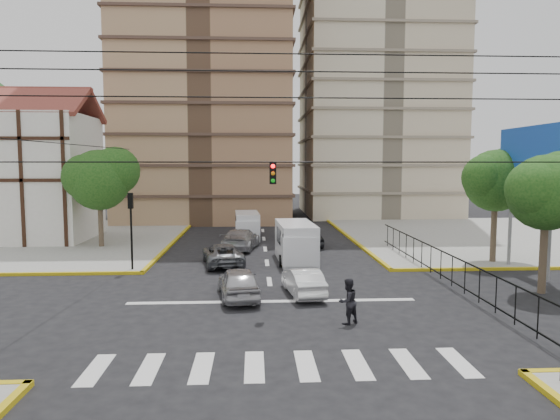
{
  "coord_description": "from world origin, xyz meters",
  "views": [
    {
      "loc": [
        -0.78,
        -20.81,
        6.22
      ],
      "look_at": [
        0.44,
        2.79,
        4.0
      ],
      "focal_mm": 32.0,
      "sensor_mm": 36.0,
      "label": 1
    }
  ],
  "objects": [
    {
      "name": "ground",
      "position": [
        0.0,
        0.0,
        0.0
      ],
      "size": [
        160.0,
        160.0,
        0.0
      ],
      "primitive_type": "plane",
      "color": "black",
      "rests_on": "ground"
    },
    {
      "name": "tree_park_a",
      "position": [
        13.08,
        2.01,
        5.01
      ],
      "size": [
        4.41,
        3.6,
        6.83
      ],
      "color": "#473828",
      "rests_on": "ground"
    },
    {
      "name": "van_left_lane",
      "position": [
        -1.38,
        20.12,
        1.04
      ],
      "size": [
        2.12,
        4.86,
        2.15
      ],
      "rotation": [
        0.0,
        0.0,
        0.05
      ],
      "color": "silver",
      "rests_on": "ground"
    },
    {
      "name": "traffic_light_hanging",
      "position": [
        0.0,
        -2.04,
        5.9
      ],
      "size": [
        18.0,
        9.12,
        0.92
      ],
      "color": "black",
      "rests_on": "ground"
    },
    {
      "name": "car_grey_mid_left",
      "position": [
        -2.71,
        9.4,
        0.67
      ],
      "size": [
        3.0,
        5.11,
        1.33
      ],
      "primitive_type": "imported",
      "rotation": [
        0.0,
        0.0,
        3.31
      ],
      "color": "slate",
      "rests_on": "ground"
    },
    {
      "name": "sidewalk_ne",
      "position": [
        20.0,
        20.0,
        0.07
      ],
      "size": [
        26.0,
        26.0,
        0.15
      ],
      "primitive_type": "cube",
      "color": "gray",
      "rests_on": "ground"
    },
    {
      "name": "billboard",
      "position": [
        14.45,
        6.0,
        6.0
      ],
      "size": [
        0.36,
        6.2,
        8.1
      ],
      "color": "slate",
      "rests_on": "ground"
    },
    {
      "name": "car_silver_rear_left",
      "position": [
        -1.77,
        14.92,
        0.76
      ],
      "size": [
        3.01,
        5.54,
        1.52
      ],
      "primitive_type": "imported",
      "rotation": [
        0.0,
        0.0,
        2.97
      ],
      "color": "#AAAAAE",
      "rests_on": "ground"
    },
    {
      "name": "sidewalk_nw",
      "position": [
        -20.0,
        20.0,
        0.07
      ],
      "size": [
        26.0,
        26.0,
        0.15
      ],
      "primitive_type": "cube",
      "color": "gray",
      "rests_on": "ground"
    },
    {
      "name": "crosswalk_stripes",
      "position": [
        0.0,
        -6.0,
        0.01
      ],
      "size": [
        12.0,
        2.4,
        0.01
      ],
      "primitive_type": "cube",
      "color": "silver",
      "rests_on": "ground"
    },
    {
      "name": "park_fence",
      "position": [
        9.0,
        4.5,
        0.0
      ],
      "size": [
        0.1,
        22.5,
        1.66
      ],
      "primitive_type": null,
      "color": "black",
      "rests_on": "ground"
    },
    {
      "name": "tower_beige",
      "position": [
        14.0,
        40.0,
        24.0
      ],
      "size": [
        17.0,
        16.0,
        48.0
      ],
      "primitive_type": "cube",
      "color": "beige",
      "rests_on": "ground"
    },
    {
      "name": "traffic_light_nw",
      "position": [
        -7.8,
        7.8,
        3.11
      ],
      "size": [
        0.28,
        0.22,
        4.4
      ],
      "color": "black",
      "rests_on": "ground"
    },
    {
      "name": "car_silver_front_left",
      "position": [
        -1.52,
        1.87,
        0.73
      ],
      "size": [
        2.29,
        4.49,
        1.46
      ],
      "primitive_type": "imported",
      "rotation": [
        0.0,
        0.0,
        3.28
      ],
      "color": "#A9A8AD",
      "rests_on": "ground"
    },
    {
      "name": "tudor_building",
      "position": [
        -19.0,
        20.0,
        5.25
      ],
      "size": [
        10.8,
        8.05,
        12.23
      ],
      "color": "silver",
      "rests_on": "ground"
    },
    {
      "name": "van_right_lane",
      "position": [
        1.84,
        10.09,
        1.2
      ],
      "size": [
        2.41,
        5.56,
        2.46
      ],
      "rotation": [
        0.0,
        0.0,
        0.05
      ],
      "color": "silver",
      "rests_on": "ground"
    },
    {
      "name": "car_white_front_right",
      "position": [
        1.51,
        2.26,
        0.65
      ],
      "size": [
        1.9,
        4.08,
        1.29
      ],
      "primitive_type": "imported",
      "rotation": [
        0.0,
        0.0,
        3.28
      ],
      "color": "white",
      "rests_on": "ground"
    },
    {
      "name": "car_white_rear_right",
      "position": [
        2.87,
        20.47,
        0.63
      ],
      "size": [
        1.36,
        3.83,
        1.26
      ],
      "primitive_type": "imported",
      "rotation": [
        0.0,
        0.0,
        3.15
      ],
      "color": "white",
      "rests_on": "ground"
    },
    {
      "name": "stop_line",
      "position": [
        0.0,
        1.2,
        0.01
      ],
      "size": [
        13.0,
        0.4,
        0.01
      ],
      "primitive_type": "cube",
      "color": "silver",
      "rests_on": "ground"
    },
    {
      "name": "pedestrian_crosswalk",
      "position": [
        2.82,
        -2.08,
        0.89
      ],
      "size": [
        1.1,
        1.04,
        1.79
      ],
      "primitive_type": "imported",
      "rotation": [
        0.0,
        0.0,
        3.71
      ],
      "color": "black",
      "rests_on": "ground"
    },
    {
      "name": "car_darkgrey_mid_right",
      "position": [
        3.39,
        16.05,
        0.69
      ],
      "size": [
        1.9,
        4.14,
        1.38
      ],
      "primitive_type": "imported",
      "rotation": [
        0.0,
        0.0,
        3.21
      ],
      "color": "black",
      "rests_on": "ground"
    },
    {
      "name": "tree_park_c",
      "position": [
        14.09,
        9.01,
        5.34
      ],
      "size": [
        4.65,
        3.8,
        7.25
      ],
      "color": "#473828",
      "rests_on": "ground"
    },
    {
      "name": "tower_tan",
      "position": [
        -6.0,
        36.0,
        24.0
      ],
      "size": [
        18.0,
        16.0,
        48.0
      ],
      "primitive_type": "cube",
      "color": "#936849",
      "rests_on": "ground"
    },
    {
      "name": "tree_tudor",
      "position": [
        -11.9,
        16.01,
        5.22
      ],
      "size": [
        5.39,
        4.4,
        7.43
      ],
      "color": "#473828",
      "rests_on": "ground"
    }
  ]
}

